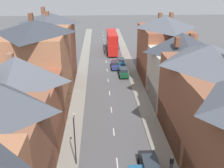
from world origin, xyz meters
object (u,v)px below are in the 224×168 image
(car_mid_white, at_px, (121,62))
(car_near_silver, at_px, (110,42))
(car_parked_left_a, at_px, (115,65))
(double_decker_bus_lead, at_px, (112,42))
(car_mid_black, at_px, (123,72))
(car_parked_right_b, at_px, (150,166))
(car_parked_right_a, at_px, (116,45))
(pedestrian_near_right, at_px, (172,163))
(street_lamp, at_px, (75,137))

(car_mid_white, bearing_deg, car_near_silver, 93.66)
(car_parked_left_a, relative_size, car_mid_white, 1.08)
(double_decker_bus_lead, distance_m, car_mid_black, 17.94)
(car_mid_white, bearing_deg, double_decker_bus_lead, 96.72)
(car_near_silver, xyz_separation_m, car_parked_right_b, (1.30, -54.84, 0.01))
(double_decker_bus_lead, bearing_deg, car_mid_black, -85.79)
(double_decker_bus_lead, height_order, car_parked_right_b, double_decker_bus_lead)
(car_parked_right_a, bearing_deg, car_near_silver, 107.24)
(double_decker_bus_lead, bearing_deg, car_near_silver, 89.94)
(car_parked_right_a, relative_size, car_parked_right_b, 1.03)
(car_mid_black, bearing_deg, car_near_silver, 92.76)
(car_parked_left_a, bearing_deg, car_mid_black, -74.83)
(car_mid_white, bearing_deg, car_parked_left_a, -124.54)
(car_mid_white, xyz_separation_m, pedestrian_near_right, (2.16, -34.49, 0.20))
(street_lamp, bearing_deg, double_decker_bus_lead, 82.17)
(car_parked_left_a, height_order, pedestrian_near_right, pedestrian_near_right)
(double_decker_bus_lead, relative_size, car_near_silver, 2.68)
(car_mid_white, bearing_deg, street_lamp, -102.62)
(car_mid_white, height_order, car_parked_right_b, car_mid_white)
(car_mid_black, bearing_deg, double_decker_bus_lead, 94.21)
(double_decker_bus_lead, bearing_deg, car_parked_right_a, 75.35)
(double_decker_bus_lead, height_order, car_parked_left_a, double_decker_bus_lead)
(car_mid_black, relative_size, pedestrian_near_right, 2.84)
(car_parked_right_a, distance_m, car_parked_right_b, 50.65)
(car_mid_white, relative_size, pedestrian_near_right, 2.58)
(car_mid_white, bearing_deg, car_parked_right_a, 90.00)
(double_decker_bus_lead, relative_size, car_parked_right_b, 2.45)
(car_mid_black, bearing_deg, car_parked_left_a, 105.17)
(car_mid_black, bearing_deg, car_parked_right_b, -90.00)
(car_parked_left_a, xyz_separation_m, street_lamp, (-6.05, -30.94, 2.41))
(car_near_silver, relative_size, car_parked_right_b, 0.91)
(pedestrian_near_right, bearing_deg, car_parked_right_b, -178.78)
(pedestrian_near_right, bearing_deg, double_decker_bus_lead, 94.36)
(car_parked_right_a, bearing_deg, double_decker_bus_lead, -104.65)
(car_near_silver, bearing_deg, pedestrian_near_right, -86.38)
(car_near_silver, relative_size, car_mid_white, 0.97)
(car_parked_right_a, xyz_separation_m, car_parked_right_b, (-0.00, -50.65, -0.03))
(car_parked_right_b, bearing_deg, car_parked_left_a, 92.28)
(car_mid_white, distance_m, street_lamp, 33.73)
(car_parked_right_a, height_order, street_lamp, street_lamp)
(double_decker_bus_lead, bearing_deg, car_parked_left_a, -89.96)
(car_parked_right_a, xyz_separation_m, car_mid_black, (0.00, -22.80, 0.01))
(double_decker_bus_lead, height_order, pedestrian_near_right, double_decker_bus_lead)
(car_near_silver, xyz_separation_m, pedestrian_near_right, (3.46, -54.80, 0.23))
(car_parked_right_a, xyz_separation_m, street_lamp, (-7.35, -48.94, 2.40))
(car_mid_black, distance_m, car_parked_right_b, 27.86)
(car_near_silver, relative_size, pedestrian_near_right, 2.50)
(pedestrian_near_right, bearing_deg, car_mid_white, 93.59)
(double_decker_bus_lead, xyz_separation_m, car_mid_black, (1.31, -17.79, -1.96))
(car_mid_white, height_order, pedestrian_near_right, pedestrian_near_right)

